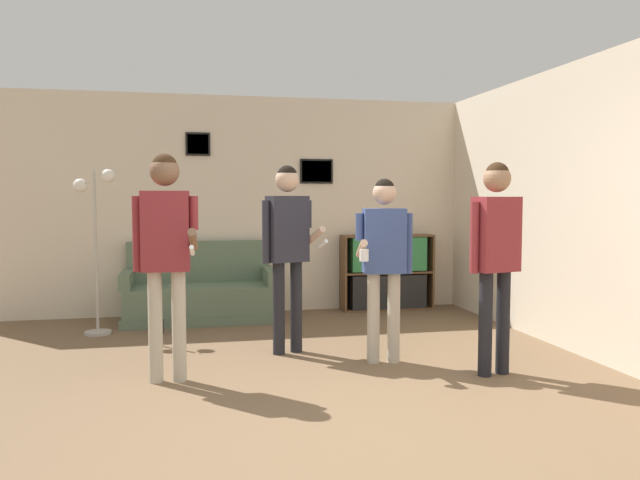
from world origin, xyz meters
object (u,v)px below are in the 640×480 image
object	(u,v)px
person_player_foreground_left	(166,241)
bookshelf	(387,272)
person_player_foreground_center	(287,238)
person_watcher_holding_cup	(384,251)
person_spectator_near_bookshelf	(496,244)
bottle_on_floor	(160,325)
floor_lamp	(95,227)
couch	(200,295)

from	to	relation	value
person_player_foreground_left	bookshelf	bearing A→B (deg)	44.97
person_player_foreground_center	person_watcher_holding_cup	bearing A→B (deg)	-32.99
person_player_foreground_left	person_spectator_near_bookshelf	bearing A→B (deg)	-7.63
bookshelf	bottle_on_floor	world-z (taller)	bookshelf
bookshelf	person_watcher_holding_cup	distance (m)	2.66
person_spectator_near_bookshelf	floor_lamp	bearing A→B (deg)	146.17
bookshelf	person_player_foreground_center	size ratio (longest dim) A/B	0.68
person_watcher_holding_cup	couch	bearing A→B (deg)	124.01
person_player_foreground_left	person_watcher_holding_cup	distance (m)	1.85
person_player_foreground_left	person_player_foreground_center	distance (m)	1.28
bottle_on_floor	person_spectator_near_bookshelf	bearing A→B (deg)	-38.25
person_spectator_near_bookshelf	bottle_on_floor	distance (m)	3.61
person_player_foreground_left	bottle_on_floor	world-z (taller)	person_player_foreground_left
bookshelf	person_watcher_holding_cup	bearing A→B (deg)	-108.79
couch	floor_lamp	world-z (taller)	floor_lamp
person_player_foreground_center	person_player_foreground_left	bearing A→B (deg)	-146.63
floor_lamp	person_watcher_holding_cup	size ratio (longest dim) A/B	1.08
person_spectator_near_bookshelf	couch	bearing A→B (deg)	129.15
floor_lamp	person_spectator_near_bookshelf	xyz separation A→B (m)	(3.38, -2.26, -0.06)
person_player_foreground_left	bottle_on_floor	size ratio (longest dim) A/B	8.04
floor_lamp	person_watcher_holding_cup	distance (m)	3.13
floor_lamp	bottle_on_floor	world-z (taller)	floor_lamp
couch	bottle_on_floor	distance (m)	0.83
floor_lamp	person_spectator_near_bookshelf	bearing A→B (deg)	-33.83
person_player_foreground_left	person_spectator_near_bookshelf	world-z (taller)	person_player_foreground_left
person_player_foreground_center	person_spectator_near_bookshelf	xyz separation A→B (m)	(1.53, -1.05, -0.01)
person_player_foreground_left	person_watcher_holding_cup	bearing A→B (deg)	6.28
bookshelf	person_player_foreground_center	bearing A→B (deg)	-129.24
couch	bottle_on_floor	size ratio (longest dim) A/B	7.93
couch	person_watcher_holding_cup	bearing A→B (deg)	-55.99
couch	person_watcher_holding_cup	distance (m)	2.83
person_player_foreground_center	bottle_on_floor	size ratio (longest dim) A/B	7.84
bookshelf	person_watcher_holding_cup	xyz separation A→B (m)	(-0.84, -2.47, 0.50)
floor_lamp	person_player_foreground_center	bearing A→B (deg)	-33.38
couch	person_player_foreground_center	bearing A→B (deg)	-66.66
person_spectator_near_bookshelf	bookshelf	bearing A→B (deg)	88.58
person_player_foreground_left	person_spectator_near_bookshelf	distance (m)	2.62
person_player_foreground_center	floor_lamp	bearing A→B (deg)	146.62
person_watcher_holding_cup	person_spectator_near_bookshelf	xyz separation A→B (m)	(0.77, -0.55, 0.09)
person_player_foreground_left	couch	bearing A→B (deg)	83.15
couch	person_player_foreground_left	size ratio (longest dim) A/B	0.99
person_player_foreground_center	person_spectator_near_bookshelf	bearing A→B (deg)	-34.36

